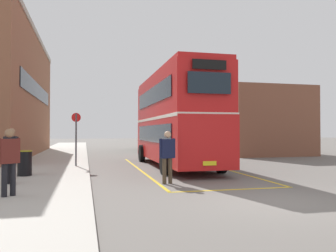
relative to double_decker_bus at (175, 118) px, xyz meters
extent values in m
plane|color=#66605B|center=(0.16, 5.26, -2.51)|extent=(135.60, 135.60, 0.00)
cube|color=#B2ADA3|center=(-6.34, 7.66, -2.44)|extent=(4.00, 57.60, 0.14)
cube|color=#232D38|center=(-7.91, 9.57, 2.26)|extent=(0.06, 14.02, 1.10)
cube|color=brown|center=(8.87, 10.94, 0.08)|extent=(6.42, 13.46, 5.19)
cube|color=#19232D|center=(5.63, 10.94, 0.34)|extent=(0.06, 10.23, 1.10)
cylinder|color=black|center=(-1.21, 3.18, -2.01)|extent=(0.29, 1.00, 1.00)
cylinder|color=black|center=(1.28, 3.15, -2.01)|extent=(0.29, 1.00, 1.00)
cylinder|color=black|center=(-1.28, -3.15, -2.01)|extent=(0.29, 1.00, 1.00)
cylinder|color=black|center=(1.21, -3.18, -2.01)|extent=(0.29, 1.00, 1.00)
cube|color=red|center=(0.00, 0.00, -1.11)|extent=(2.54, 10.25, 2.10)
cube|color=red|center=(0.00, 0.00, 0.99)|extent=(2.53, 10.05, 2.10)
cube|color=red|center=(0.00, 0.00, 2.14)|extent=(2.44, 9.95, 0.20)
cube|color=white|center=(0.00, 0.00, -0.06)|extent=(2.57, 10.15, 0.14)
cube|color=#19232D|center=(-1.23, 0.02, -0.81)|extent=(0.13, 8.38, 0.84)
cube|color=#19232D|center=(-1.23, 0.02, 1.09)|extent=(0.13, 8.38, 0.84)
cube|color=#19232D|center=(1.23, -0.02, -0.81)|extent=(0.13, 8.38, 0.84)
cube|color=#19232D|center=(1.23, -0.02, 1.09)|extent=(0.13, 8.38, 0.84)
cube|color=#19232D|center=(-0.06, -5.13, 1.09)|extent=(1.69, 0.06, 0.80)
cube|color=black|center=(-0.06, -5.13, 1.77)|extent=(1.33, 0.06, 0.36)
cube|color=#19232D|center=(0.06, 5.13, -0.71)|extent=(1.93, 0.06, 1.00)
cube|color=yellow|center=(-0.06, -5.13, -1.88)|extent=(0.52, 0.04, 0.16)
cylinder|color=black|center=(1.01, 16.86, -2.05)|extent=(0.30, 0.93, 0.92)
cylinder|color=black|center=(3.53, 16.98, -2.05)|extent=(0.30, 0.93, 0.92)
cylinder|color=black|center=(1.27, 11.45, -2.05)|extent=(0.30, 0.93, 0.92)
cylinder|color=black|center=(3.79, 11.57, -2.05)|extent=(0.30, 0.93, 0.92)
cube|color=#1E512D|center=(2.40, 14.21, -0.91)|extent=(2.87, 9.13, 2.60)
cube|color=silver|center=(2.40, 14.21, 0.45)|extent=(2.70, 8.77, 0.12)
cube|color=#19232D|center=(1.16, 14.15, -0.56)|extent=(0.37, 7.22, 0.96)
cube|color=#19232D|center=(3.64, 14.27, -0.56)|extent=(0.37, 7.22, 0.96)
cube|color=#19232D|center=(2.18, 18.74, -0.61)|extent=(1.95, 0.13, 1.10)
cylinder|color=#473828|center=(-1.65, -5.48, -2.07)|extent=(0.14, 0.14, 0.88)
cylinder|color=#473828|center=(-1.87, -5.54, -2.07)|extent=(0.14, 0.14, 0.88)
cube|color=#141938|center=(-1.76, -5.51, -1.30)|extent=(0.56, 0.36, 0.66)
cylinder|color=#141938|center=(-1.51, -5.44, -1.27)|extent=(0.09, 0.09, 0.63)
cylinder|color=#141938|center=(-2.01, -5.58, -1.27)|extent=(0.09, 0.09, 0.63)
sphere|color=tan|center=(-1.76, -5.53, -0.82)|extent=(0.24, 0.24, 0.24)
cylinder|color=black|center=(-6.87, -5.20, -1.94)|extent=(0.14, 0.14, 0.86)
cylinder|color=black|center=(-6.72, -5.37, -1.94)|extent=(0.14, 0.14, 0.86)
cube|color=black|center=(-6.80, -5.28, -1.19)|extent=(0.50, 0.52, 0.64)
cylinder|color=black|center=(-6.96, -5.10, -1.16)|extent=(0.09, 0.09, 0.61)
cylinder|color=black|center=(-6.63, -5.47, -1.16)|extent=(0.09, 0.09, 0.61)
sphere|color=#8C6647|center=(-6.78, -5.27, -0.73)|extent=(0.23, 0.23, 0.23)
cylinder|color=black|center=(-6.33, -7.34, -1.95)|extent=(0.14, 0.14, 0.84)
cylinder|color=black|center=(-6.51, -7.47, -1.95)|extent=(0.14, 0.14, 0.84)
cube|color=#591E19|center=(-6.42, -7.41, -1.22)|extent=(0.53, 0.47, 0.63)
cylinder|color=#591E19|center=(-6.22, -7.26, -1.19)|extent=(0.09, 0.09, 0.60)
sphere|color=#8C6647|center=(-6.41, -7.42, -0.76)|extent=(0.23, 0.23, 0.23)
cylinder|color=black|center=(-6.72, -3.20, -1.92)|extent=(0.51, 0.51, 0.91)
cylinder|color=olive|center=(-6.72, -3.20, -1.45)|extent=(0.54, 0.54, 0.04)
cylinder|color=#4C4C51|center=(-4.94, 0.08, -1.11)|extent=(0.08, 0.08, 2.53)
cylinder|color=red|center=(-4.94, 0.08, -0.03)|extent=(0.43, 0.13, 0.44)
cube|color=gold|center=(-2.00, -1.00, -2.51)|extent=(0.27, 12.23, 0.01)
cube|color=gold|center=(2.00, -1.05, -2.51)|extent=(0.27, 12.23, 0.01)
cube|color=gold|center=(-0.08, -7.13, -2.51)|extent=(4.13, 0.17, 0.01)
camera|label=1|loc=(-4.53, -16.75, -0.72)|focal=35.92mm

